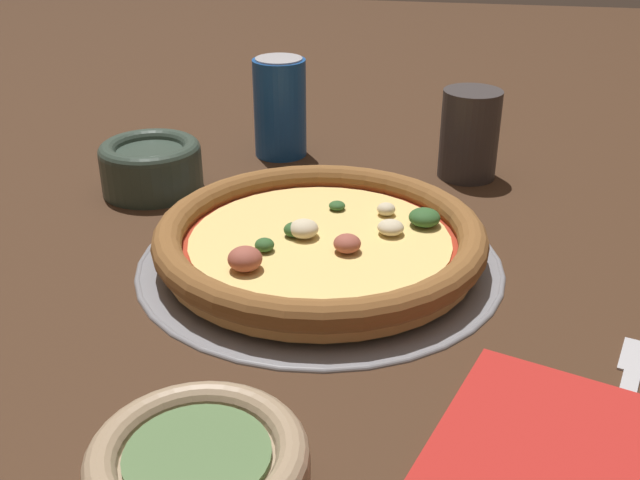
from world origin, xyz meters
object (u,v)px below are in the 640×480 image
at_px(drinking_cup, 469,134).
at_px(napkin, 548,441).
at_px(bowl_near, 151,165).
at_px(beverage_can, 280,108).
at_px(bowl_far, 199,473).
at_px(pizza_tray, 320,260).
at_px(pizza, 320,239).
at_px(fork, 626,397).

bearing_deg(drinking_cup, napkin, 6.89).
height_order(bowl_near, beverage_can, beverage_can).
relative_size(bowl_near, bowl_far, 0.89).
height_order(napkin, beverage_can, beverage_can).
relative_size(pizza_tray, beverage_can, 2.76).
relative_size(pizza, drinking_cup, 2.94).
bearing_deg(pizza, napkin, 41.06).
bearing_deg(drinking_cup, bowl_near, -72.98).
distance_m(pizza_tray, pizza, 0.02).
height_order(pizza_tray, napkin, same).
xyz_separation_m(pizza_tray, bowl_far, (0.30, -0.01, 0.02)).
bearing_deg(bowl_near, fork, 57.57).
distance_m(bowl_near, napkin, 0.54).
xyz_separation_m(bowl_near, bowl_far, (0.44, 0.21, -0.01)).
distance_m(drinking_cup, fork, 0.42).
bearing_deg(bowl_near, pizza_tray, 57.78).
height_order(bowl_far, beverage_can, beverage_can).
xyz_separation_m(pizza_tray, drinking_cup, (-0.25, 0.13, 0.05)).
bearing_deg(drinking_cup, beverage_can, -98.24).
xyz_separation_m(bowl_near, drinking_cup, (-0.11, 0.35, 0.02)).
relative_size(pizza, beverage_can, 2.48).
xyz_separation_m(bowl_far, drinking_cup, (-0.55, 0.15, 0.03)).
bearing_deg(bowl_near, drinking_cup, 107.02).
bearing_deg(fork, beverage_can, 55.62).
height_order(pizza, fork, pizza).
xyz_separation_m(bowl_near, napkin, (0.36, 0.41, -0.03)).
relative_size(fork, beverage_can, 1.43).
distance_m(pizza, fork, 0.29).
height_order(pizza_tray, pizza, pizza).
bearing_deg(beverage_can, napkin, 30.36).
bearing_deg(beverage_can, pizza, 20.07).
height_order(bowl_far, drinking_cup, drinking_cup).
bearing_deg(bowl_far, pizza, 177.17).
bearing_deg(fork, pizza_tray, 74.45).
bearing_deg(drinking_cup, pizza, -28.30).
bearing_deg(napkin, fork, 134.97).
bearing_deg(napkin, bowl_far, -66.70).
distance_m(pizza, beverage_can, 0.30).
xyz_separation_m(drinking_cup, beverage_can, (-0.03, -0.24, 0.01)).
distance_m(napkin, beverage_can, 0.58).
distance_m(bowl_near, fork, 0.55).
height_order(bowl_near, napkin, bowl_near).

